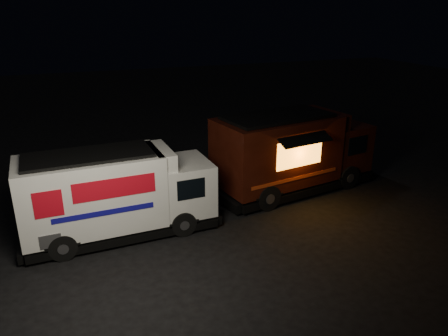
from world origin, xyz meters
TOP-DOWN VIEW (x-y plane):
  - ground at (0.00, 0.00)m, footprint 80.00×80.00m
  - white_truck at (-2.37, 0.58)m, footprint 6.43×2.41m
  - red_truck at (4.76, 1.88)m, footprint 7.23×3.65m

SIDE VIEW (x-z plane):
  - ground at x=0.00m, z-range 0.00..0.00m
  - white_truck at x=-2.37m, z-range 0.00..2.88m
  - red_truck at x=4.76m, z-range 0.00..3.21m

